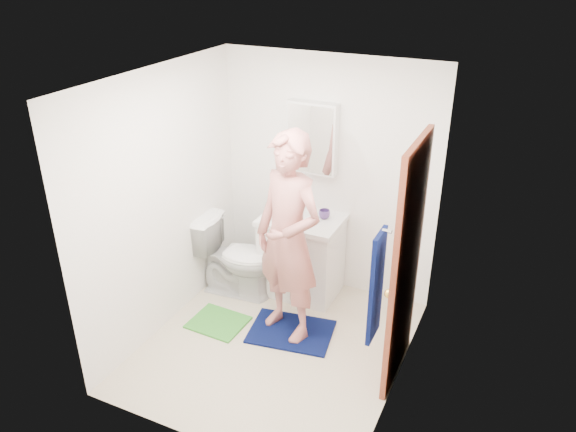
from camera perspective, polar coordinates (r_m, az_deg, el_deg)
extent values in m
cube|color=beige|center=(5.22, -1.27, -13.06)|extent=(2.20, 2.40, 0.02)
cube|color=white|center=(4.15, -1.61, 13.91)|extent=(2.20, 2.40, 0.02)
cube|color=white|center=(5.57, 4.13, 4.00)|extent=(2.20, 0.02, 2.40)
cube|color=white|center=(3.67, -9.94, -8.96)|extent=(2.20, 0.02, 2.40)
cube|color=white|center=(5.10, -12.67, 1.29)|extent=(0.02, 2.40, 2.40)
cube|color=white|center=(4.24, 12.20, -4.02)|extent=(0.02, 2.40, 2.40)
cube|color=white|center=(5.72, 1.39, -4.21)|extent=(0.75, 0.55, 0.80)
cube|color=white|center=(5.52, 1.44, -0.39)|extent=(0.79, 0.59, 0.05)
cylinder|color=white|center=(5.51, 1.44, -0.25)|extent=(0.40, 0.40, 0.03)
cylinder|color=silver|center=(5.63, 2.19, 1.12)|extent=(0.03, 0.03, 0.12)
cube|color=white|center=(5.42, 2.50, 7.93)|extent=(0.50, 0.12, 0.70)
cube|color=white|center=(5.37, 2.24, 7.75)|extent=(0.46, 0.01, 0.66)
cube|color=#9E462B|center=(4.46, 11.90, -4.98)|extent=(0.05, 0.80, 2.05)
sphere|color=gold|center=(4.24, 10.20, -7.78)|extent=(0.07, 0.07, 0.07)
cube|color=#060F3F|center=(3.75, 8.96, -7.10)|extent=(0.03, 0.24, 0.80)
cylinder|color=silver|center=(3.53, 10.04, -1.51)|extent=(0.06, 0.02, 0.02)
imported|color=white|center=(5.72, -5.24, -4.15)|extent=(0.85, 0.53, 0.83)
cube|color=#060F3F|center=(5.35, 0.32, -11.66)|extent=(0.83, 0.65, 0.02)
cube|color=green|center=(5.50, -7.12, -10.67)|extent=(0.53, 0.45, 0.02)
imported|color=#B45467|center=(5.54, -1.31, 1.05)|extent=(0.08, 0.08, 0.18)
imported|color=#563B82|center=(5.49, 3.72, 0.18)|extent=(0.15, 0.15, 0.09)
imported|color=#B96E68|center=(4.84, 0.05, -2.32)|extent=(0.82, 0.67, 1.92)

